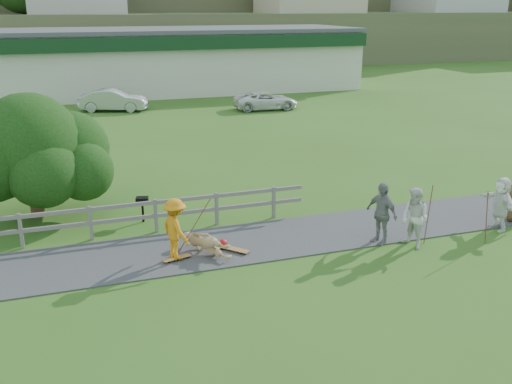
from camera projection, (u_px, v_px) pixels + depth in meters
ground at (248, 265)px, 15.91m from camera, size 260.00×260.00×0.00m
path at (233, 244)px, 17.25m from camera, size 34.00×3.00×0.04m
fence at (69, 220)px, 17.23m from camera, size 15.05×0.10×1.10m
strip_mall at (164, 60)px, 47.75m from camera, size 32.50×10.75×5.10m
skater_rider at (176, 232)px, 15.91m from camera, size 0.99×1.29×1.76m
skater_fallen at (206, 244)px, 16.51m from camera, size 1.82×1.26×0.67m
spectator_a at (415, 218)px, 16.83m from camera, size 0.91×1.05×1.84m
spectator_b at (381, 213)px, 17.12m from camera, size 0.80×1.22×1.92m
spectator_d at (501, 204)px, 18.23m from camera, size 0.70×1.67×1.75m
car_silver at (113, 100)px, 38.85m from camera, size 4.79×2.90×1.49m
car_white at (266, 101)px, 39.48m from camera, size 4.57×2.33×1.23m
tree at (33, 173)px, 19.08m from camera, size 5.52×5.52×3.16m
bbq at (143, 210)px, 18.98m from camera, size 0.46×0.39×0.86m
longboard_rider at (177, 259)px, 16.17m from camera, size 0.87×0.41×0.09m
longboard_fallen at (234, 250)px, 16.75m from camera, size 0.84×0.90×0.11m
helmet at (223, 243)px, 17.07m from camera, size 0.25×0.25×0.25m
pole_rider at (193, 222)px, 16.43m from camera, size 0.03×0.03×1.94m
pole_spec_left at (428, 214)px, 17.13m from camera, size 0.03×0.03×1.86m
pole_spec_right at (487, 218)px, 17.09m from camera, size 0.03×0.03×1.70m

